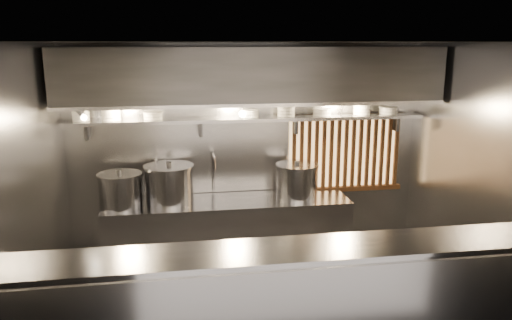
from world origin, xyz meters
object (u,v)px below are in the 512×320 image
object	(u,v)px
stock_pot_right	(297,181)
heat_lamp	(81,112)
stock_pot_left	(170,184)
pendant_bulb	(243,114)
stock_pot_mid	(120,190)

from	to	relation	value
stock_pot_right	heat_lamp	bearing A→B (deg)	-173.48
stock_pot_left	pendant_bulb	bearing A→B (deg)	1.49
heat_lamp	pendant_bulb	bearing A→B (deg)	11.00
heat_lamp	stock_pot_right	distance (m)	2.66
stock_pot_right	pendant_bulb	bearing A→B (deg)	174.22
stock_pot_left	stock_pot_mid	xyz separation A→B (m)	(-0.57, -0.09, -0.03)
heat_lamp	stock_pot_right	world-z (taller)	heat_lamp
stock_pot_left	stock_pot_right	xyz separation A→B (m)	(1.57, -0.04, -0.02)
pendant_bulb	stock_pot_right	world-z (taller)	pendant_bulb
heat_lamp	stock_pot_mid	size ratio (longest dim) A/B	0.50
pendant_bulb	stock_pot_mid	size ratio (longest dim) A/B	0.27
heat_lamp	stock_pot_mid	xyz separation A→B (m)	(0.33, 0.24, -0.96)
pendant_bulb	stock_pot_left	distance (m)	1.22
pendant_bulb	stock_pot_left	bearing A→B (deg)	-178.51
stock_pot_left	stock_pot_right	size ratio (longest dim) A/B	1.14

